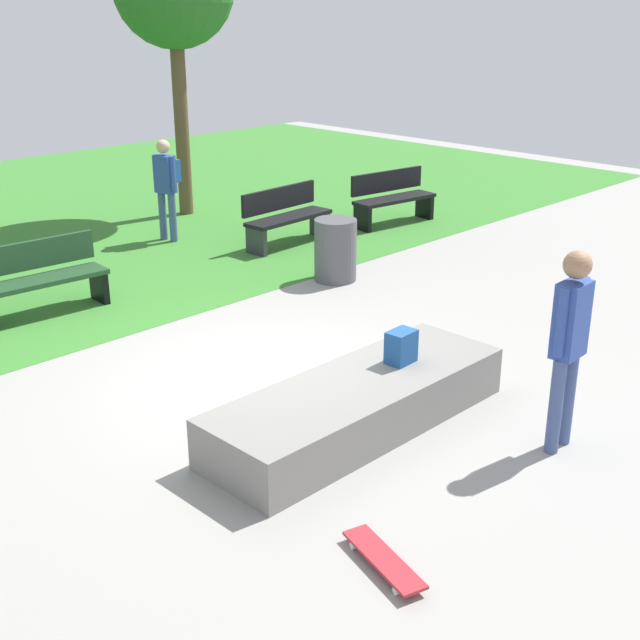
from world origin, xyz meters
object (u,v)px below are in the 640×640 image
(backpack_on_ledge, at_px, (401,347))
(park_bench_far_left, at_px, (286,215))
(skater_performing_trick, at_px, (569,335))
(concrete_ledge, at_px, (358,404))
(park_bench_near_path, at_px, (392,197))
(trash_bin, at_px, (335,250))
(pedestrian_with_backpack, at_px, (166,181))
(skateboard_by_ledge, at_px, (384,559))
(park_bench_far_right, at_px, (40,276))

(backpack_on_ledge, distance_m, park_bench_far_left, 5.92)
(skater_performing_trick, bearing_deg, concrete_ledge, 123.13)
(park_bench_near_path, xyz_separation_m, trash_bin, (-3.00, -1.51, -0.05))
(skater_performing_trick, height_order, pedestrian_with_backpack, skater_performing_trick)
(skateboard_by_ledge, height_order, trash_bin, trash_bin)
(concrete_ledge, height_order, park_bench_near_path, park_bench_near_path)
(skateboard_by_ledge, relative_size, park_bench_near_path, 0.50)
(skateboard_by_ledge, height_order, park_bench_near_path, park_bench_near_path)
(skateboard_by_ledge, distance_m, park_bench_far_right, 6.42)
(park_bench_far_right, relative_size, pedestrian_with_backpack, 0.99)
(backpack_on_ledge, bearing_deg, pedestrian_with_backpack, 70.38)
(park_bench_far_left, distance_m, trash_bin, 1.99)
(park_bench_near_path, xyz_separation_m, pedestrian_with_backpack, (-3.42, 1.87, 0.50))
(park_bench_far_right, bearing_deg, park_bench_far_left, 2.08)
(backpack_on_ledge, bearing_deg, trash_bin, 50.10)
(park_bench_far_right, bearing_deg, park_bench_near_path, -1.48)
(park_bench_far_left, xyz_separation_m, park_bench_near_path, (2.24, -0.33, 0.00))
(park_bench_far_right, xyz_separation_m, park_bench_near_path, (6.56, -0.17, 0.00))
(skateboard_by_ledge, height_order, pedestrian_with_backpack, pedestrian_with_backpack)
(skateboard_by_ledge, relative_size, pedestrian_with_backpack, 0.50)
(park_bench_far_right, xyz_separation_m, trash_bin, (3.56, -1.68, -0.05))
(skater_performing_trick, distance_m, trash_bin, 5.12)
(backpack_on_ledge, relative_size, skater_performing_trick, 0.18)
(park_bench_far_right, height_order, park_bench_near_path, same)
(concrete_ledge, xyz_separation_m, park_bench_far_right, (-0.57, 4.85, 0.25))
(park_bench_near_path, height_order, trash_bin, park_bench_near_path)
(skateboard_by_ledge, relative_size, park_bench_far_left, 0.51)
(park_bench_far_right, xyz_separation_m, pedestrian_with_backpack, (3.14, 1.70, 0.50))
(skater_performing_trick, height_order, trash_bin, skater_performing_trick)
(backpack_on_ledge, distance_m, skater_performing_trick, 1.61)
(skater_performing_trick, distance_m, park_bench_near_path, 7.98)
(trash_bin, bearing_deg, skater_performing_trick, -113.35)
(skater_performing_trick, xyz_separation_m, pedestrian_with_backpack, (1.59, 8.04, -0.08))
(backpack_on_ledge, bearing_deg, park_bench_far_right, 100.64)
(concrete_ledge, xyz_separation_m, skater_performing_trick, (0.97, -1.49, 0.83))
(concrete_ledge, height_order, skateboard_by_ledge, concrete_ledge)
(backpack_on_ledge, distance_m, trash_bin, 3.98)
(skater_performing_trick, height_order, park_bench_far_left, skater_performing_trick)
(park_bench_far_left, bearing_deg, trash_bin, -112.48)
(backpack_on_ledge, xyz_separation_m, trash_bin, (2.39, 3.17, -0.19))
(park_bench_far_left, distance_m, park_bench_far_right, 4.32)
(backpack_on_ledge, distance_m, park_bench_near_path, 7.14)
(skater_performing_trick, xyz_separation_m, park_bench_near_path, (5.01, 6.18, -0.58))
(backpack_on_ledge, height_order, park_bench_far_left, park_bench_far_left)
(park_bench_near_path, relative_size, trash_bin, 1.89)
(trash_bin, bearing_deg, park_bench_near_path, 26.72)
(park_bench_far_right, distance_m, trash_bin, 3.93)
(skateboard_by_ledge, xyz_separation_m, park_bench_far_left, (5.13, 6.52, 0.42))
(backpack_on_ledge, bearing_deg, skateboard_by_ledge, -145.45)
(backpack_on_ledge, xyz_separation_m, park_bench_near_path, (5.39, 4.68, -0.15))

